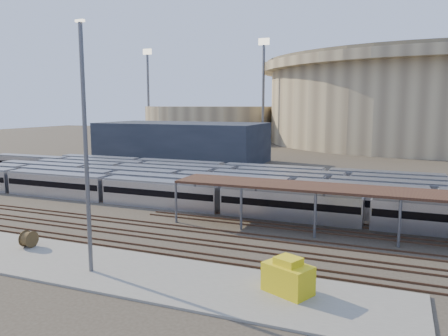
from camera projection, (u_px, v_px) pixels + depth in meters
name	position (u px, v px, depth m)	size (l,w,h in m)	color
ground	(233.00, 232.00, 50.14)	(420.00, 420.00, 0.00)	#383026
apron	(118.00, 270.00, 38.21)	(50.00, 9.00, 0.20)	gray
subway_trains	(272.00, 188.00, 67.09)	(128.28, 23.90, 3.60)	silver
inspection_shed	(446.00, 198.00, 44.94)	(60.30, 6.00, 5.30)	#59595E
empty_tracks	(215.00, 244.00, 45.54)	(170.00, 9.62, 0.18)	#4C3323
stadium	(424.00, 100.00, 167.01)	(124.00, 124.00, 32.50)	tan
secondary_arena	(210.00, 123.00, 190.70)	(56.00, 56.00, 14.00)	tan
service_building	(182.00, 142.00, 112.89)	(42.00, 20.00, 10.00)	#1E232D
floodlight_0	(263.00, 88.00, 159.28)	(4.00, 1.00, 38.40)	#59595E
floodlight_1	(148.00, 91.00, 188.86)	(4.00, 1.00, 38.40)	#59595E
floodlight_3	(338.00, 92.00, 197.75)	(4.00, 1.00, 38.40)	#59595E
cable_reel_east	(29.00, 239.00, 44.08)	(1.68, 1.68, 0.93)	brown
yard_light_pole	(86.00, 149.00, 36.32)	(0.81, 0.36, 21.02)	#59595E
yellow_equipment	(288.00, 279.00, 33.28)	(3.58, 2.24, 2.24)	gold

